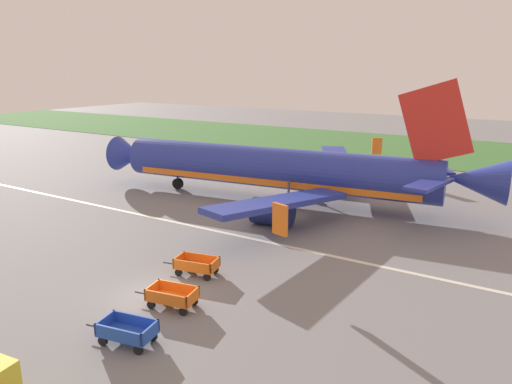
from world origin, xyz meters
name	(u,v)px	position (x,y,z in m)	size (l,w,h in m)	color
ground_plane	(149,296)	(0.00, 0.00, 0.00)	(220.00, 220.00, 0.00)	slate
grass_strip	(410,148)	(0.00, 57.20, 0.03)	(220.00, 28.00, 0.06)	#3D7033
apron_stripe	(251,238)	(0.00, 10.49, 0.01)	(120.00, 0.36, 0.01)	silver
airplane	(282,170)	(-2.73, 20.37, 3.05)	(37.66, 30.31, 11.34)	#28389E
baggage_cart_nearest	(127,331)	(2.40, -3.84, 0.60)	(3.63, 1.82, 1.07)	#234CB2
baggage_cart_second_in_row	(172,296)	(1.90, -0.24, 0.60)	(3.63, 1.83, 1.07)	orange
baggage_cart_third_in_row	(197,265)	(0.49, 3.57, 0.60)	(3.63, 1.87, 1.07)	orange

